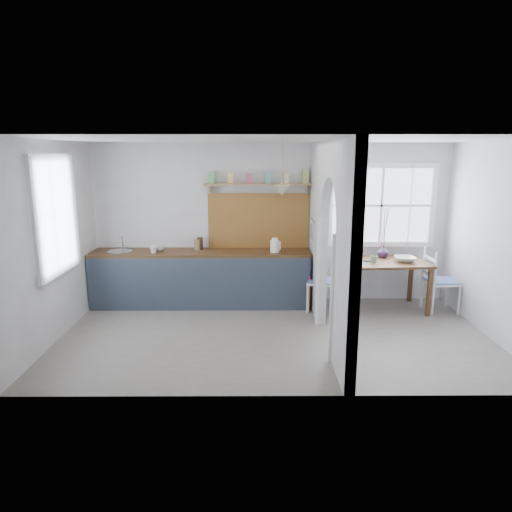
{
  "coord_description": "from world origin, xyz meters",
  "views": [
    {
      "loc": [
        -0.29,
        -5.85,
        2.44
      ],
      "look_at": [
        -0.25,
        0.32,
        1.04
      ],
      "focal_mm": 32.0,
      "sensor_mm": 36.0,
      "label": 1
    }
  ],
  "objects_px": {
    "dining_table": "(384,285)",
    "chair_right": "(441,280)",
    "kettle": "(275,245)",
    "vase": "(383,252)",
    "chair_left": "(323,280)"
  },
  "relations": [
    {
      "from": "dining_table",
      "to": "chair_left",
      "type": "xyz_separation_m",
      "value": [
        -0.98,
        -0.06,
        0.1
      ]
    },
    {
      "from": "dining_table",
      "to": "chair_right",
      "type": "xyz_separation_m",
      "value": [
        0.87,
        -0.08,
        0.1
      ]
    },
    {
      "from": "dining_table",
      "to": "chair_left",
      "type": "bearing_deg",
      "value": -179.54
    },
    {
      "from": "chair_right",
      "to": "kettle",
      "type": "height_order",
      "value": "kettle"
    },
    {
      "from": "chair_left",
      "to": "vase",
      "type": "distance_m",
      "value": 1.12
    },
    {
      "from": "kettle",
      "to": "chair_right",
      "type": "bearing_deg",
      "value": -10.3
    },
    {
      "from": "dining_table",
      "to": "vase",
      "type": "height_order",
      "value": "vase"
    },
    {
      "from": "chair_left",
      "to": "kettle",
      "type": "xyz_separation_m",
      "value": [
        -0.75,
        0.21,
        0.52
      ]
    },
    {
      "from": "kettle",
      "to": "vase",
      "type": "distance_m",
      "value": 1.76
    },
    {
      "from": "chair_right",
      "to": "kettle",
      "type": "relative_size",
      "value": 4.38
    },
    {
      "from": "kettle",
      "to": "vase",
      "type": "relative_size",
      "value": 1.17
    },
    {
      "from": "chair_left",
      "to": "dining_table",
      "type": "bearing_deg",
      "value": 109.65
    },
    {
      "from": "chair_right",
      "to": "kettle",
      "type": "xyz_separation_m",
      "value": [
        -2.6,
        0.23,
        0.52
      ]
    },
    {
      "from": "vase",
      "to": "dining_table",
      "type": "bearing_deg",
      "value": -94.33
    },
    {
      "from": "chair_left",
      "to": "kettle",
      "type": "distance_m",
      "value": 0.94
    }
  ]
}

